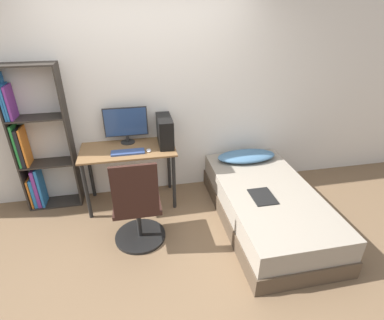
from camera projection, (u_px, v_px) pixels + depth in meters
The scene contains 12 objects.
ground_plane at pixel (167, 262), 2.99m from camera, with size 14.00×14.00×0.00m, color brown.
wall_back at pixel (149, 100), 3.65m from camera, with size 8.00×0.05×2.50m.
desk at pixel (129, 158), 3.62m from camera, with size 1.12×0.57×0.76m.
bookshelf at pixel (34, 150), 3.50m from camera, with size 0.63×0.26×1.75m.
office_chair at pixel (138, 212), 3.07m from camera, with size 0.55×0.55×1.03m.
bed at pixel (266, 205), 3.47m from camera, with size 1.03×1.96×0.44m.
pillow at pixel (246, 156), 3.97m from camera, with size 0.78×0.36×0.11m.
magazine at pixel (263, 197), 3.23m from camera, with size 0.24×0.32×0.01m.
monitor at pixel (126, 124), 3.60m from camera, with size 0.52×0.17×0.45m.
keyboard at pixel (128, 152), 3.46m from camera, with size 0.38×0.14×0.02m.
pc_tower at pixel (165, 131), 3.60m from camera, with size 0.17×0.43×0.34m.
mouse at pixel (149, 150), 3.50m from camera, with size 0.06×0.09×0.02m.
Camera 1 is at (-0.18, -2.17, 2.31)m, focal length 28.00 mm.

